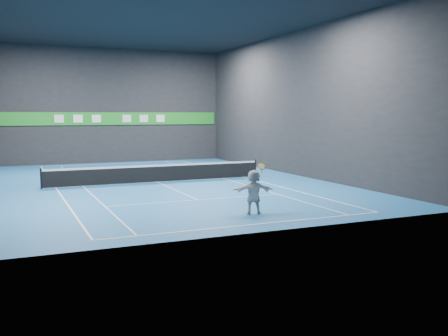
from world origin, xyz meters
name	(u,v)px	position (x,y,z in m)	size (l,w,h in m)	color
ground	(158,182)	(0.00, 0.00, 0.00)	(26.00, 26.00, 0.00)	#1C5D9C
ceiling	(155,19)	(0.00, 0.00, 9.00)	(26.00, 26.00, 0.00)	black
wall_back	(111,106)	(0.00, 13.00, 4.50)	(18.00, 0.10, 9.00)	black
wall_front	(270,93)	(0.00, -13.00, 4.50)	(18.00, 0.10, 9.00)	black
wall_right	(295,104)	(9.00, 0.00, 4.50)	(0.10, 26.00, 9.00)	black
baseline_near	(253,224)	(0.00, -11.89, 0.00)	(10.98, 0.08, 0.01)	white
baseline_far	(115,164)	(0.00, 11.89, 0.00)	(10.98, 0.08, 0.01)	white
sideline_doubles_left	(56,188)	(-5.49, 0.00, 0.00)	(0.08, 23.78, 0.01)	white
sideline_doubles_right	(245,177)	(5.49, 0.00, 0.00)	(0.08, 23.78, 0.01)	white
sideline_singles_left	(83,186)	(-4.11, 0.00, 0.00)	(0.06, 23.78, 0.01)	white
sideline_singles_right	(224,179)	(4.11, 0.00, 0.00)	(0.06, 23.78, 0.01)	white
service_line_near	(198,200)	(0.00, -6.40, 0.00)	(8.23, 0.06, 0.01)	white
service_line_far	(132,171)	(0.00, 6.40, 0.00)	(8.23, 0.06, 0.01)	white
center_service_line	(158,182)	(0.00, 0.00, 0.00)	(0.06, 12.80, 0.01)	white
player	(253,192)	(0.89, -10.17, 0.86)	(1.59, 0.51, 1.71)	silver
tennis_ball	(247,135)	(0.68, -9.95, 3.05)	(0.07, 0.07, 0.07)	#B3DD24
tennis_net	(158,173)	(0.00, 0.00, 0.54)	(12.50, 0.10, 1.07)	black
sponsor_banner	(112,119)	(0.00, 12.93, 3.50)	(17.64, 0.11, 1.00)	#1E8D25
tennis_racket	(262,168)	(1.25, -10.12, 1.76)	(0.40, 0.32, 0.62)	#AD1312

